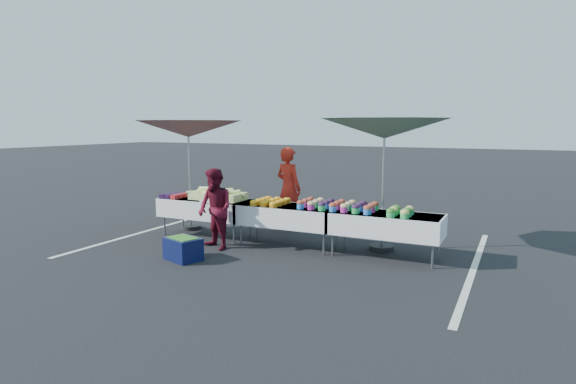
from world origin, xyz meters
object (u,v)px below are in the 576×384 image
at_px(umbrella_left, 188,130).
at_px(umbrella_right, 385,130).
at_px(table_center, 288,215).
at_px(table_right, 386,223).
at_px(table_left, 206,207).
at_px(customer, 215,209).
at_px(vendor, 289,188).
at_px(storage_bin, 183,248).

distance_m(umbrella_left, umbrella_right, 4.11).
distance_m(table_center, table_right, 1.80).
height_order(table_left, customer, customer).
xyz_separation_m(table_left, table_center, (1.80, 0.00, 0.00)).
bearing_deg(table_center, table_right, 0.00).
bearing_deg(customer, umbrella_left, 162.56).
distance_m(vendor, customer, 2.15).
xyz_separation_m(table_left, umbrella_left, (-0.70, 0.40, 1.52)).
bearing_deg(table_left, table_center, 0.00).
bearing_deg(storage_bin, umbrella_left, 142.61).
bearing_deg(vendor, storage_bin, 98.37).
relative_size(table_left, table_center, 1.00).
xyz_separation_m(vendor, customer, (-0.43, -2.10, -0.15)).
bearing_deg(table_center, umbrella_left, 170.91).
height_order(table_right, umbrella_left, umbrella_left).
relative_size(table_left, umbrella_right, 0.72).
height_order(table_left, storage_bin, table_left).
bearing_deg(storage_bin, customer, 103.14).
bearing_deg(umbrella_right, storage_bin, -143.14).
relative_size(table_left, umbrella_left, 0.64).
relative_size(umbrella_left, umbrella_right, 1.12).
height_order(customer, storage_bin, customer).
xyz_separation_m(table_center, table_right, (1.80, 0.00, 0.00)).
height_order(table_right, customer, customer).
relative_size(table_center, storage_bin, 2.73).
bearing_deg(customer, table_center, 56.36).
relative_size(table_right, umbrella_right, 0.72).
xyz_separation_m(vendor, umbrella_right, (2.26, -0.86, 1.25)).
relative_size(table_center, umbrella_right, 0.72).
xyz_separation_m(umbrella_right, storage_bin, (-2.76, -2.07, -1.93)).
height_order(table_left, vendor, vendor).
relative_size(customer, storage_bin, 2.12).
height_order(customer, umbrella_right, umbrella_right).
xyz_separation_m(umbrella_left, storage_bin, (1.35, -1.98, -1.91)).
bearing_deg(storage_bin, table_left, 130.69).
bearing_deg(vendor, umbrella_right, 177.27).
height_order(vendor, customer, vendor).
distance_m(table_right, umbrella_left, 4.58).
bearing_deg(umbrella_left, table_right, -5.31).
bearing_deg(vendor, table_left, 67.61).
bearing_deg(table_right, table_left, 180.00).
xyz_separation_m(table_center, umbrella_right, (1.61, 0.49, 1.54)).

